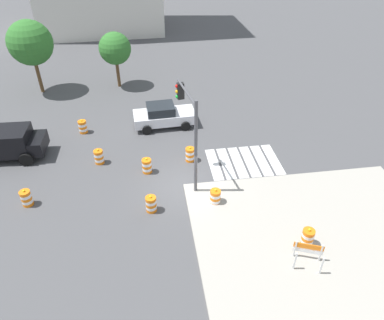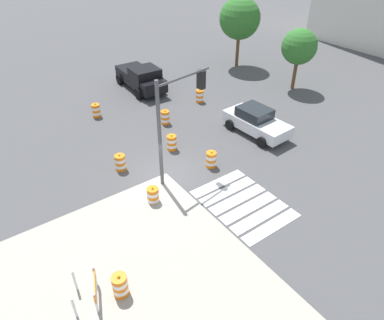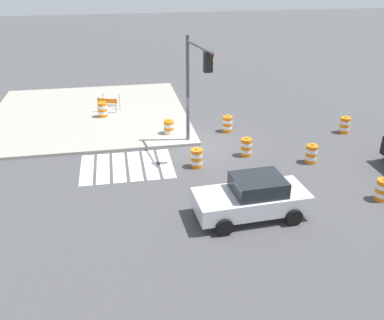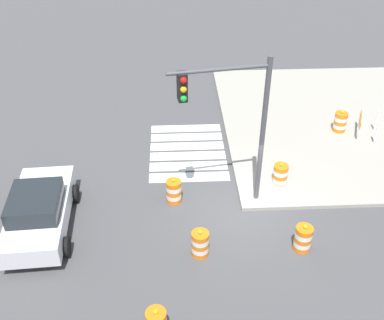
% 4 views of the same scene
% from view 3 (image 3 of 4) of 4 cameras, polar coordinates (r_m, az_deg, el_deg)
% --- Properties ---
extents(ground_plane, '(120.00, 120.00, 0.00)m').
position_cam_3_polar(ground_plane, '(22.31, 1.25, 2.00)').
color(ground_plane, '#474749').
extents(sidewalk_corner, '(12.00, 12.00, 0.15)m').
position_cam_3_polar(sidewalk_corner, '(27.52, -13.78, 6.12)').
color(sidewalk_corner, '#9E998E').
rests_on(sidewalk_corner, ground).
extents(crosswalk_stripes, '(4.35, 3.20, 0.02)m').
position_cam_3_polar(crosswalk_stripes, '(20.27, -8.84, -0.85)').
color(crosswalk_stripes, silver).
rests_on(crosswalk_stripes, ground).
extents(sports_car, '(4.39, 2.32, 1.63)m').
position_cam_3_polar(sports_car, '(16.10, 8.23, -5.04)').
color(sports_car, silver).
rests_on(sports_car, ground).
extents(traffic_barrel_near_corner, '(0.56, 0.56, 1.02)m').
position_cam_3_polar(traffic_barrel_near_corner, '(21.16, 7.39, 1.75)').
color(traffic_barrel_near_corner, orange).
rests_on(traffic_barrel_near_corner, ground).
extents(traffic_barrel_crosswalk_end, '(0.56, 0.56, 1.02)m').
position_cam_3_polar(traffic_barrel_crosswalk_end, '(19.82, 0.65, 0.26)').
color(traffic_barrel_crosswalk_end, orange).
rests_on(traffic_barrel_crosswalk_end, ground).
extents(traffic_barrel_median_near, '(0.56, 0.56, 1.02)m').
position_cam_3_polar(traffic_barrel_median_near, '(21.07, 15.93, 0.82)').
color(traffic_barrel_median_near, orange).
rests_on(traffic_barrel_median_near, ground).
extents(traffic_barrel_median_far, '(0.56, 0.56, 1.02)m').
position_cam_3_polar(traffic_barrel_median_far, '(25.35, 20.06, 4.49)').
color(traffic_barrel_median_far, orange).
rests_on(traffic_barrel_median_far, ground).
extents(traffic_barrel_far_curb, '(0.56, 0.56, 1.02)m').
position_cam_3_polar(traffic_barrel_far_curb, '(23.41, -3.17, 4.35)').
color(traffic_barrel_far_curb, orange).
rests_on(traffic_barrel_far_curb, ground).
extents(traffic_barrel_lane_center, '(0.56, 0.56, 1.02)m').
position_cam_3_polar(traffic_barrel_lane_center, '(18.84, 24.49, -3.71)').
color(traffic_barrel_lane_center, orange).
rests_on(traffic_barrel_lane_center, ground).
extents(traffic_barrel_opposite_curb, '(0.56, 0.56, 1.02)m').
position_cam_3_polar(traffic_barrel_opposite_curb, '(24.07, 4.86, 4.91)').
color(traffic_barrel_opposite_curb, orange).
rests_on(traffic_barrel_opposite_curb, ground).
extents(traffic_barrel_on_sidewalk, '(0.56, 0.56, 1.02)m').
position_cam_3_polar(traffic_barrel_on_sidewalk, '(26.48, -12.09, 6.74)').
color(traffic_barrel_on_sidewalk, orange).
rests_on(traffic_barrel_on_sidewalk, sidewalk_corner).
extents(construction_barricade, '(1.43, 1.17, 1.00)m').
position_cam_3_polar(construction_barricade, '(27.30, -11.31, 7.64)').
color(construction_barricade, silver).
rests_on(construction_barricade, sidewalk_corner).
extents(traffic_light_pole, '(0.81, 3.26, 5.50)m').
position_cam_3_polar(traffic_light_pole, '(20.46, 0.52, 11.40)').
color(traffic_light_pole, '#4C4C51').
rests_on(traffic_light_pole, sidewalk_corner).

